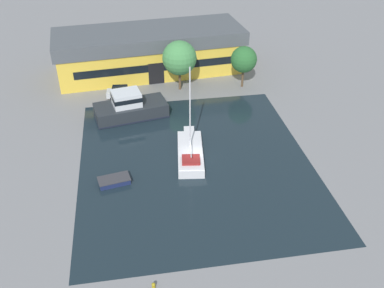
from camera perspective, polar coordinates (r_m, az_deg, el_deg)
ground_plane at (r=49.36m, az=0.43°, el=-2.42°), size 440.00×440.00×0.00m
water_canal at (r=49.36m, az=0.43°, el=-2.42°), size 26.23×30.57×0.01m
warehouse_building at (r=70.62m, az=-5.63°, el=12.28°), size 30.60×13.20×6.89m
quay_tree_near_building at (r=63.47m, az=-1.69°, el=11.39°), size 5.03×5.03×7.54m
quay_tree_by_water at (r=64.95m, az=6.92°, el=11.12°), size 3.91×3.91×6.38m
parked_car at (r=63.52m, az=-9.45°, el=6.83°), size 4.32×2.20×1.72m
sailboat_moored at (r=49.94m, az=-0.24°, el=-1.05°), size 3.87×9.63×11.09m
motor_cruiser at (r=58.18m, az=-8.28°, el=4.85°), size 10.23×5.98×3.71m
small_dinghy at (r=46.85m, az=-10.34°, el=-4.83°), size 3.66×2.39×0.65m
mooring_bollard at (r=36.60m, az=-5.15°, el=-18.31°), size 0.33×0.33×0.65m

